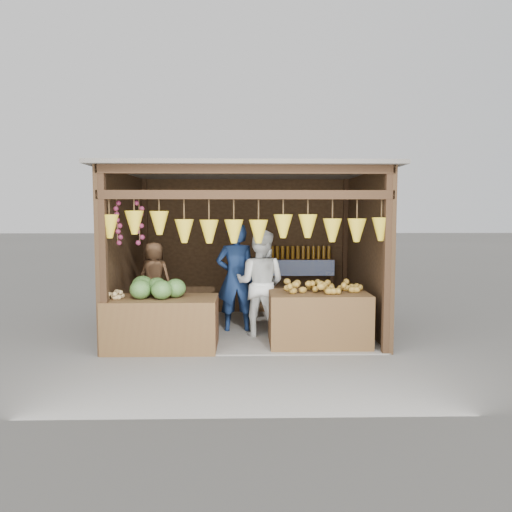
{
  "coord_description": "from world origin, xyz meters",
  "views": [
    {
      "loc": [
        -0.02,
        -8.19,
        1.96
      ],
      "look_at": [
        0.16,
        -0.1,
        1.26
      ],
      "focal_mm": 35.0,
      "sensor_mm": 36.0,
      "label": 1
    }
  ],
  "objects_px": {
    "man_standing": "(236,278)",
    "vendor_seated": "(155,276)",
    "woman_standing": "(260,283)",
    "counter_right": "(319,319)",
    "counter_left": "(162,323)"
  },
  "relations": [
    {
      "from": "counter_left",
      "to": "man_standing",
      "type": "distance_m",
      "value": 1.57
    },
    {
      "from": "man_standing",
      "to": "vendor_seated",
      "type": "distance_m",
      "value": 1.38
    },
    {
      "from": "woman_standing",
      "to": "vendor_seated",
      "type": "distance_m",
      "value": 1.82
    },
    {
      "from": "counter_right",
      "to": "man_standing",
      "type": "bearing_deg",
      "value": 143.54
    },
    {
      "from": "counter_left",
      "to": "woman_standing",
      "type": "bearing_deg",
      "value": 26.95
    },
    {
      "from": "woman_standing",
      "to": "vendor_seated",
      "type": "xyz_separation_m",
      "value": [
        -1.76,
        0.48,
        0.06
      ]
    },
    {
      "from": "counter_right",
      "to": "woman_standing",
      "type": "bearing_deg",
      "value": 144.37
    },
    {
      "from": "man_standing",
      "to": "vendor_seated",
      "type": "height_order",
      "value": "man_standing"
    },
    {
      "from": "counter_right",
      "to": "vendor_seated",
      "type": "relative_size",
      "value": 1.26
    },
    {
      "from": "counter_right",
      "to": "man_standing",
      "type": "relative_size",
      "value": 0.81
    },
    {
      "from": "counter_right",
      "to": "woman_standing",
      "type": "xyz_separation_m",
      "value": [
        -0.84,
        0.6,
        0.45
      ]
    },
    {
      "from": "man_standing",
      "to": "vendor_seated",
      "type": "xyz_separation_m",
      "value": [
        -1.36,
        0.17,
        0.01
      ]
    },
    {
      "from": "counter_left",
      "to": "man_standing",
      "type": "xyz_separation_m",
      "value": [
        1.05,
        1.04,
        0.53
      ]
    },
    {
      "from": "woman_standing",
      "to": "vendor_seated",
      "type": "height_order",
      "value": "woman_standing"
    },
    {
      "from": "counter_right",
      "to": "vendor_seated",
      "type": "xyz_separation_m",
      "value": [
        -2.6,
        1.08,
        0.51
      ]
    }
  ]
}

